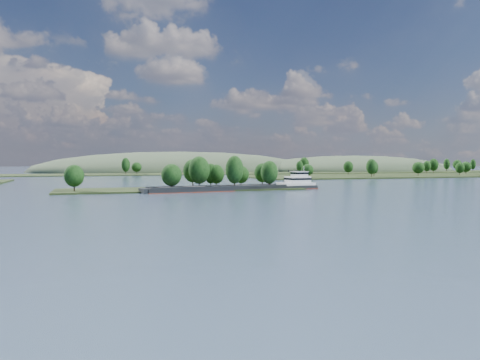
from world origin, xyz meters
name	(u,v)px	position (x,y,z in m)	size (l,w,h in m)	color
ground	(219,202)	(0.00, 120.00, 0.00)	(1800.00, 1800.00, 0.00)	#36495E
tree_island	(197,179)	(6.48, 178.79, 4.35)	(100.00, 30.30, 14.88)	black
right_bank	(436,174)	(231.27, 299.63, 0.97)	(320.00, 90.00, 14.75)	black
back_shoreline	(145,174)	(9.17, 399.79, 0.75)	(900.00, 60.00, 16.03)	black
hill_east	(354,171)	(260.00, 470.00, 0.00)	(260.00, 140.00, 36.00)	#364630
hill_west	(181,171)	(60.00, 500.00, 0.00)	(320.00, 160.00, 44.00)	#364630
cargo_barge	(246,187)	(25.27, 170.61, 1.30)	(76.81, 19.14, 10.31)	black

